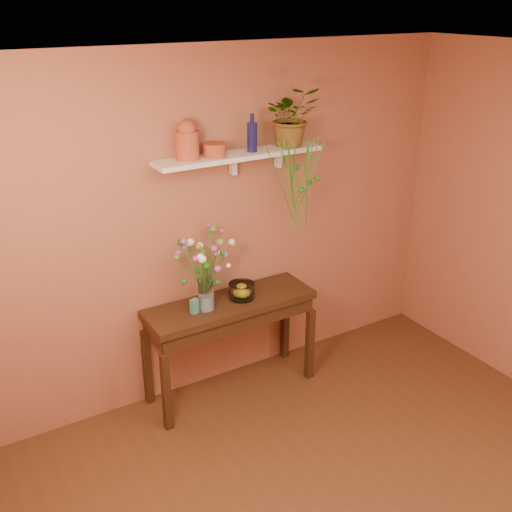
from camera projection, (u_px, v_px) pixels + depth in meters
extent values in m
plane|color=silver|center=(441.00, 69.00, 2.60)|extent=(4.00, 4.00, 0.00)
cube|color=#A76040|center=(226.00, 225.00, 4.71)|extent=(4.00, 0.04, 2.70)
cube|color=#A76040|center=(3.00, 489.00, 2.19)|extent=(0.04, 4.00, 2.70)
cube|color=#372010|center=(230.00, 304.00, 4.70)|extent=(1.34, 0.43, 0.06)
cube|color=#372010|center=(230.00, 314.00, 4.73)|extent=(1.29, 0.40, 0.12)
cube|color=#372010|center=(166.00, 392.00, 4.43)|extent=(0.06, 0.06, 0.64)
cube|color=#372010|center=(310.00, 344.00, 5.04)|extent=(0.06, 0.06, 0.64)
cube|color=#372010|center=(147.00, 367.00, 4.73)|extent=(0.06, 0.06, 0.64)
cube|color=#372010|center=(285.00, 325.00, 5.34)|extent=(0.06, 0.06, 0.64)
cube|color=white|center=(239.00, 155.00, 4.41)|extent=(1.30, 0.24, 0.04)
cube|color=white|center=(233.00, 165.00, 4.52)|extent=(0.04, 0.05, 0.15)
cube|color=white|center=(278.00, 158.00, 4.71)|extent=(0.04, 0.05, 0.15)
cylinder|color=#BB442E|center=(187.00, 145.00, 4.19)|extent=(0.21, 0.21, 0.20)
sphere|color=#BB442E|center=(187.00, 129.00, 4.15)|extent=(0.13, 0.13, 0.13)
cylinder|color=#BB442E|center=(215.00, 150.00, 4.28)|extent=(0.18, 0.18, 0.10)
cylinder|color=#131446|center=(252.00, 137.00, 4.39)|extent=(0.08, 0.08, 0.21)
cylinder|color=#131446|center=(252.00, 118.00, 4.34)|extent=(0.03, 0.03, 0.06)
imported|color=#21761A|center=(292.00, 116.00, 4.51)|extent=(0.49, 0.46, 0.45)
cylinder|color=#21761A|center=(280.00, 185.00, 4.51)|extent=(0.32, 0.10, 0.65)
cylinder|color=green|center=(297.00, 187.00, 4.59)|extent=(0.13, 0.05, 0.73)
cylinder|color=green|center=(308.00, 168.00, 4.57)|extent=(0.06, 0.08, 0.45)
cylinder|color=#21761A|center=(294.00, 164.00, 4.48)|extent=(0.08, 0.15, 0.36)
cylinder|color=green|center=(288.00, 167.00, 4.53)|extent=(0.11, 0.03, 0.42)
cylinder|color=green|center=(291.00, 177.00, 4.47)|extent=(0.15, 0.15, 0.53)
cylinder|color=#21761A|center=(292.00, 179.00, 4.47)|extent=(0.21, 0.18, 0.55)
cylinder|color=green|center=(289.00, 189.00, 4.48)|extent=(0.32, 0.24, 0.70)
cylinder|color=green|center=(289.00, 165.00, 4.50)|extent=(0.23, 0.05, 0.38)
cylinder|color=#21761A|center=(306.00, 162.00, 4.58)|extent=(0.01, 0.06, 0.37)
cylinder|color=green|center=(302.00, 185.00, 4.62)|extent=(0.14, 0.10, 0.72)
cylinder|color=green|center=(312.00, 169.00, 4.58)|extent=(0.08, 0.04, 0.48)
cylinder|color=#21761A|center=(307.00, 185.00, 4.58)|extent=(0.11, 0.13, 0.70)
cylinder|color=green|center=(310.00, 180.00, 4.57)|extent=(0.01, 0.32, 0.62)
sphere|color=#21761A|center=(301.00, 190.00, 4.61)|extent=(0.05, 0.05, 0.05)
sphere|color=#21761A|center=(318.00, 178.00, 4.63)|extent=(0.05, 0.05, 0.05)
sphere|color=#21761A|center=(297.00, 167.00, 4.56)|extent=(0.05, 0.05, 0.05)
sphere|color=#21761A|center=(309.00, 182.00, 4.65)|extent=(0.05, 0.05, 0.05)
cylinder|color=white|center=(206.00, 294.00, 4.52)|extent=(0.12, 0.12, 0.24)
cylinder|color=silver|center=(206.00, 302.00, 4.54)|extent=(0.11, 0.11, 0.12)
cylinder|color=#386B28|center=(212.00, 281.00, 4.40)|extent=(0.02, 0.17, 0.26)
sphere|color=#BE3399|center=(218.00, 269.00, 4.29)|extent=(0.05, 0.05, 0.05)
cylinder|color=#386B28|center=(210.00, 271.00, 4.40)|extent=(0.04, 0.11, 0.38)
sphere|color=#BE3399|center=(214.00, 249.00, 4.30)|extent=(0.05, 0.05, 0.05)
cylinder|color=#386B28|center=(213.00, 268.00, 4.40)|extent=(0.07, 0.13, 0.43)
sphere|color=#6F9A41|center=(220.00, 243.00, 4.28)|extent=(0.06, 0.06, 0.06)
cylinder|color=#386B28|center=(217.00, 279.00, 4.43)|extent=(0.11, 0.16, 0.26)
sphere|color=white|center=(228.00, 266.00, 4.35)|extent=(0.03, 0.03, 0.03)
cylinder|color=#386B28|center=(211.00, 273.00, 4.44)|extent=(0.08, 0.06, 0.33)
sphere|color=white|center=(216.00, 252.00, 4.37)|extent=(0.05, 0.05, 0.05)
cylinder|color=#386B28|center=(214.00, 273.00, 4.47)|extent=(0.13, 0.04, 0.31)
sphere|color=#21761A|center=(222.00, 253.00, 4.42)|extent=(0.03, 0.03, 0.03)
cylinder|color=#386B28|center=(215.00, 273.00, 4.49)|extent=(0.17, 0.01, 0.28)
sphere|color=#638BD5|center=(225.00, 254.00, 4.47)|extent=(0.05, 0.05, 0.05)
cylinder|color=#386B28|center=(219.00, 267.00, 4.51)|extent=(0.24, 0.03, 0.35)
sphere|color=white|center=(232.00, 242.00, 4.50)|extent=(0.05, 0.05, 0.05)
cylinder|color=#386B28|center=(214.00, 262.00, 4.50)|extent=(0.19, 0.09, 0.43)
sphere|color=#BE3399|center=(222.00, 231.00, 4.50)|extent=(0.04, 0.04, 0.04)
cylinder|color=#386B28|center=(210.00, 261.00, 4.50)|extent=(0.14, 0.12, 0.45)
sphere|color=#6F9A41|center=(213.00, 229.00, 4.49)|extent=(0.06, 0.06, 0.06)
cylinder|color=#386B28|center=(209.00, 261.00, 4.54)|extent=(0.16, 0.20, 0.42)
sphere|color=#BE3399|center=(212.00, 230.00, 4.57)|extent=(0.05, 0.05, 0.05)
cylinder|color=#386B28|center=(207.00, 259.00, 4.53)|extent=(0.14, 0.20, 0.45)
sphere|color=#BE3399|center=(209.00, 226.00, 4.55)|extent=(0.04, 0.04, 0.04)
cylinder|color=#386B28|center=(205.00, 273.00, 4.48)|extent=(0.03, 0.06, 0.30)
sphere|color=#6F9A41|center=(204.00, 253.00, 4.45)|extent=(0.05, 0.05, 0.05)
cylinder|color=#386B28|center=(203.00, 269.00, 4.47)|extent=(0.01, 0.08, 0.35)
sphere|color=white|center=(200.00, 246.00, 4.43)|extent=(0.05, 0.05, 0.05)
cylinder|color=#386B28|center=(197.00, 268.00, 4.53)|extent=(0.03, 0.22, 0.33)
sphere|color=white|center=(188.00, 243.00, 4.54)|extent=(0.05, 0.05, 0.05)
cylinder|color=#386B28|center=(193.00, 267.00, 4.52)|extent=(0.07, 0.25, 0.34)
sphere|color=#21761A|center=(181.00, 242.00, 4.53)|extent=(0.05, 0.05, 0.05)
cylinder|color=#386B28|center=(196.00, 270.00, 4.47)|extent=(0.10, 0.13, 0.34)
sphere|color=#638BD5|center=(185.00, 248.00, 4.43)|extent=(0.04, 0.04, 0.04)
cylinder|color=#386B28|center=(198.00, 268.00, 4.42)|extent=(0.10, 0.04, 0.41)
sphere|color=white|center=(190.00, 242.00, 4.33)|extent=(0.06, 0.06, 0.06)
cylinder|color=#386B28|center=(192.00, 273.00, 4.43)|extent=(0.18, 0.08, 0.34)
sphere|color=#BE3399|center=(178.00, 253.00, 4.35)|extent=(0.04, 0.04, 0.04)
cylinder|color=#386B28|center=(192.00, 275.00, 4.43)|extent=(0.19, 0.08, 0.31)
sphere|color=#6F9A41|center=(177.00, 257.00, 4.36)|extent=(0.05, 0.05, 0.05)
cylinder|color=#386B28|center=(195.00, 268.00, 4.38)|extent=(0.17, 0.02, 0.45)
sphere|color=#BE3399|center=(184.00, 241.00, 4.25)|extent=(0.05, 0.05, 0.05)
cylinder|color=#386B28|center=(201.00, 276.00, 4.41)|extent=(0.10, 0.06, 0.31)
sphere|color=#BE3399|center=(196.00, 259.00, 4.31)|extent=(0.05, 0.05, 0.05)
cylinder|color=#386B28|center=(202.00, 270.00, 4.37)|extent=(0.10, 0.10, 0.42)
sphere|color=#6F9A41|center=(198.00, 247.00, 4.23)|extent=(0.05, 0.05, 0.05)
cylinder|color=#386B28|center=(204.00, 277.00, 4.33)|extent=(0.12, 0.22, 0.38)
sphere|color=white|center=(202.00, 259.00, 4.14)|extent=(0.06, 0.06, 0.06)
cylinder|color=#386B28|center=(203.00, 275.00, 4.33)|extent=(0.12, 0.20, 0.39)
sphere|color=white|center=(200.00, 257.00, 4.15)|extent=(0.05, 0.05, 0.05)
cylinder|color=#386B28|center=(206.00, 280.00, 4.38)|extent=(0.07, 0.16, 0.30)
sphere|color=#21761A|center=(206.00, 266.00, 4.25)|extent=(0.05, 0.05, 0.05)
sphere|color=#21761A|center=(184.00, 282.00, 4.41)|extent=(0.05, 0.05, 0.05)
sphere|color=#21761A|center=(218.00, 282.00, 4.46)|extent=(0.05, 0.05, 0.05)
sphere|color=#21761A|center=(205.00, 267.00, 4.51)|extent=(0.05, 0.05, 0.05)
sphere|color=#21761A|center=(197.00, 271.00, 4.47)|extent=(0.05, 0.05, 0.05)
sphere|color=#21761A|center=(204.00, 269.00, 4.53)|extent=(0.05, 0.05, 0.05)
sphere|color=#21761A|center=(215.00, 268.00, 4.49)|extent=(0.05, 0.05, 0.05)
cylinder|color=white|center=(241.00, 291.00, 4.71)|extent=(0.20, 0.20, 0.12)
cylinder|color=white|center=(242.00, 297.00, 4.74)|extent=(0.20, 0.20, 0.01)
sphere|color=#F7F61A|center=(242.00, 291.00, 4.74)|extent=(0.08, 0.08, 0.08)
cube|color=teal|center=(194.00, 306.00, 4.49)|extent=(0.07, 0.06, 0.11)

